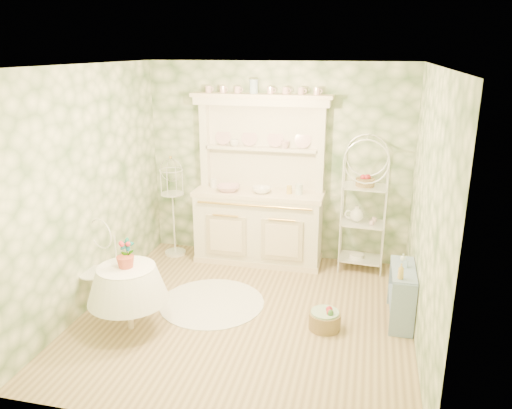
% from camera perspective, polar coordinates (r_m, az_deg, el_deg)
% --- Properties ---
extents(floor, '(3.60, 3.60, 0.00)m').
position_cam_1_polar(floor, '(5.71, -1.16, -12.57)').
color(floor, tan).
rests_on(floor, ground).
extents(ceiling, '(3.60, 3.60, 0.00)m').
position_cam_1_polar(ceiling, '(4.95, -1.36, 15.62)').
color(ceiling, white).
rests_on(ceiling, floor).
extents(wall_left, '(3.60, 3.60, 0.00)m').
position_cam_1_polar(wall_left, '(5.86, -18.57, 1.63)').
color(wall_left, '#ECECC7').
rests_on(wall_left, floor).
extents(wall_right, '(3.60, 3.60, 0.00)m').
position_cam_1_polar(wall_right, '(5.06, 18.94, -0.88)').
color(wall_right, '#ECECC7').
rests_on(wall_right, floor).
extents(wall_back, '(3.60, 3.60, 0.00)m').
position_cam_1_polar(wall_back, '(6.87, 2.45, 4.77)').
color(wall_back, '#ECECC7').
rests_on(wall_back, floor).
extents(wall_front, '(3.60, 3.60, 0.00)m').
position_cam_1_polar(wall_front, '(3.57, -8.44, -7.78)').
color(wall_front, '#ECECC7').
rests_on(wall_front, floor).
extents(kitchen_dresser, '(1.87, 0.61, 2.29)m').
position_cam_1_polar(kitchen_dresser, '(6.69, 0.30, 2.63)').
color(kitchen_dresser, white).
rests_on(kitchen_dresser, floor).
extents(bakers_rack, '(0.57, 0.43, 1.74)m').
position_cam_1_polar(bakers_rack, '(6.66, 12.18, -0.32)').
color(bakers_rack, white).
rests_on(bakers_rack, floor).
extents(side_shelf, '(0.25, 0.67, 0.57)m').
position_cam_1_polar(side_shelf, '(5.72, 16.27, -10.05)').
color(side_shelf, '#86A2C3').
rests_on(side_shelf, floor).
extents(round_table, '(0.84, 0.84, 0.71)m').
position_cam_1_polar(round_table, '(5.47, -14.34, -10.37)').
color(round_table, white).
rests_on(round_table, floor).
extents(cafe_chair, '(0.56, 0.56, 0.97)m').
position_cam_1_polar(cafe_chair, '(5.92, -17.84, -7.08)').
color(cafe_chair, white).
rests_on(cafe_chair, floor).
extents(birdcage_stand, '(0.40, 0.40, 1.51)m').
position_cam_1_polar(birdcage_stand, '(7.12, -9.48, 0.02)').
color(birdcage_stand, white).
rests_on(birdcage_stand, floor).
extents(floor_basket, '(0.36, 0.36, 0.21)m').
position_cam_1_polar(floor_basket, '(5.48, 7.85, -12.89)').
color(floor_basket, '#957A4E').
rests_on(floor_basket, floor).
extents(lace_rug, '(1.56, 1.56, 0.01)m').
position_cam_1_polar(lace_rug, '(5.98, -5.07, -11.10)').
color(lace_rug, white).
rests_on(lace_rug, floor).
extents(bowl_floral, '(0.36, 0.36, 0.08)m').
position_cam_1_polar(bowl_floral, '(6.75, -3.17, 1.61)').
color(bowl_floral, white).
rests_on(bowl_floral, kitchen_dresser).
extents(bowl_white, '(0.32, 0.32, 0.08)m').
position_cam_1_polar(bowl_white, '(6.65, 0.65, 1.39)').
color(bowl_white, white).
rests_on(bowl_white, kitchen_dresser).
extents(cup_left, '(0.15, 0.15, 0.10)m').
position_cam_1_polar(cup_left, '(6.83, -2.48, 6.92)').
color(cup_left, white).
rests_on(cup_left, kitchen_dresser).
extents(cup_right, '(0.13, 0.13, 0.10)m').
position_cam_1_polar(cup_right, '(6.68, 3.35, 6.67)').
color(cup_right, white).
rests_on(cup_right, kitchen_dresser).
extents(potted_geranium, '(0.18, 0.14, 0.29)m').
position_cam_1_polar(potted_geranium, '(5.29, -14.51, -5.45)').
color(potted_geranium, '#3F7238').
rests_on(potted_geranium, round_table).
extents(bottle_amber, '(0.08, 0.08, 0.17)m').
position_cam_1_polar(bottle_amber, '(5.31, 16.22, -7.50)').
color(bottle_amber, '#D2B052').
rests_on(bottle_amber, side_shelf).
extents(bottle_blue, '(0.06, 0.06, 0.11)m').
position_cam_1_polar(bottle_blue, '(5.60, 16.71, -6.51)').
color(bottle_blue, '#A2C1D9').
rests_on(bottle_blue, side_shelf).
extents(bottle_glass, '(0.08, 0.08, 0.09)m').
position_cam_1_polar(bottle_glass, '(5.75, 16.46, -5.94)').
color(bottle_glass, silver).
rests_on(bottle_glass, side_shelf).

